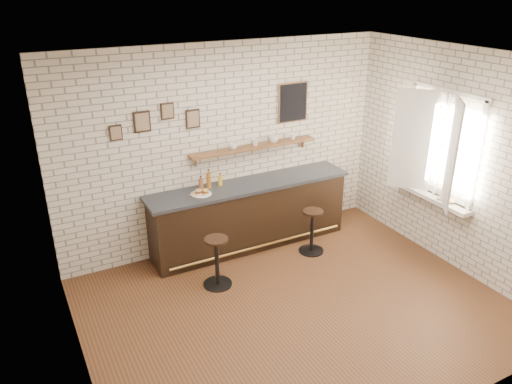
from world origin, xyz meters
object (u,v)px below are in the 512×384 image
ciabatta_sandwich (202,191)px  bitters_bottle_amber (209,180)px  bar_counter (250,214)px  condiment_bottle_yellow (220,180)px  bitters_bottle_brown (201,184)px  bar_stool_right (312,230)px  shelf_cup_a (233,146)px  shelf_cup_d (293,137)px  bar_stool_left (217,260)px  book_upper (443,199)px  shelf_cup_b (255,142)px  bitters_bottle_white (209,182)px  book_lower (444,201)px  shelf_cup_c (274,139)px  sandwich_plate (201,194)px

ciabatta_sandwich → bitters_bottle_amber: 0.24m
bar_counter → condiment_bottle_yellow: bearing=163.6°
bitters_bottle_brown → condiment_bottle_yellow: (0.30, 0.00, -0.00)m
bar_stool_right → shelf_cup_a: bearing=136.7°
bar_counter → shelf_cup_d: (0.85, 0.20, 1.04)m
bar_counter → bar_stool_left: size_ratio=4.45×
ciabatta_sandwich → book_upper: bearing=-28.8°
condiment_bottle_yellow → bar_stool_right: 1.53m
shelf_cup_b → shelf_cup_d: (0.65, 0.00, -0.01)m
bitters_bottle_white → book_upper: (2.74, -1.76, -0.14)m
bitters_bottle_white → condiment_bottle_yellow: bitters_bottle_white is taller
condiment_bottle_yellow → book_upper: 3.12m
bar_stool_right → book_upper: bearing=-35.2°
book_lower → bitters_bottle_brown: bearing=129.7°
bar_stool_left → book_lower: bearing=-16.5°
shelf_cup_a → shelf_cup_d: (1.01, 0.00, -0.01)m
bar_stool_right → shelf_cup_a: (-0.87, 0.82, 1.19)m
bar_counter → book_lower: size_ratio=12.52×
shelf_cup_c → bitters_bottle_amber: bearing=100.3°
bar_stool_right → ciabatta_sandwich: bearing=158.4°
book_lower → book_upper: book_upper is taller
shelf_cup_a → condiment_bottle_yellow: bearing=-161.4°
sandwich_plate → ciabatta_sandwich: ciabatta_sandwich is taller
shelf_cup_b → sandwich_plate: bearing=137.1°
sandwich_plate → book_upper: bearing=-28.7°
bar_stool_left → bar_stool_right: bearing=5.5°
book_upper → bitters_bottle_amber: bearing=-171.3°
bitters_bottle_white → condiment_bottle_yellow: 0.17m
bitters_bottle_brown → shelf_cup_c: bearing=3.7°
condiment_bottle_yellow → bar_stool_left: bearing=-117.8°
ciabatta_sandwich → bar_stool_left: 1.01m
bitters_bottle_brown → shelf_cup_d: (1.56, 0.08, 0.45)m
shelf_cup_c → bitters_bottle_white: bearing=100.3°
sandwich_plate → bitters_bottle_brown: 0.18m
sandwich_plate → shelf_cup_c: bearing=10.4°
shelf_cup_a → book_upper: shelf_cup_a is taller
bitters_bottle_white → book_upper: bitters_bottle_white is taller
ciabatta_sandwich → book_lower: 3.35m
condiment_bottle_yellow → shelf_cup_d: (1.26, 0.08, 0.45)m
bar_stool_right → shelf_cup_a: shelf_cup_a is taller
shelf_cup_b → condiment_bottle_yellow: bearing=130.9°
ciabatta_sandwich → shelf_cup_b: (0.96, 0.24, 0.50)m
bar_counter → shelf_cup_a: bearing=128.4°
bitters_bottle_white → bar_stool_right: size_ratio=0.35×
sandwich_plate → shelf_cup_b: (0.97, 0.24, 0.53)m
condiment_bottle_yellow → shelf_cup_b: 0.77m
condiment_bottle_yellow → shelf_cup_c: 1.03m
bitters_bottle_white → bitters_bottle_amber: size_ratio=0.82×
bitters_bottle_amber → shelf_cup_d: (1.44, 0.08, 0.42)m
bar_counter → ciabatta_sandwich: size_ratio=15.17×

